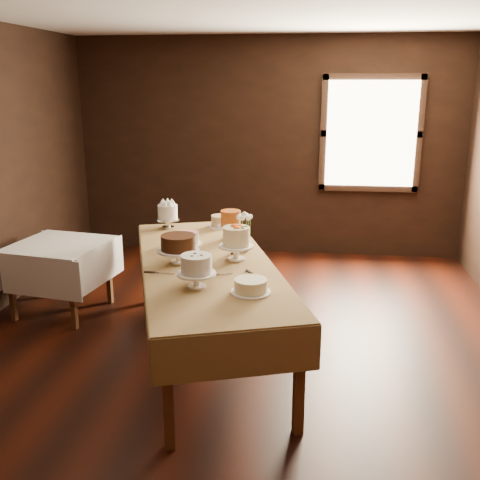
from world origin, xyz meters
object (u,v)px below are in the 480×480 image
Objects in this scene: cake_speckled at (221,222)px; cake_server_b at (256,277)px; cake_server_d at (238,249)px; flower_vase at (244,244)px; cake_chocolate at (179,250)px; cake_swirl at (197,273)px; display_table at (207,269)px; cake_meringue at (168,217)px; cake_server_a at (223,274)px; cake_server_e at (165,273)px; cake_lattice at (187,239)px; side_table at (59,251)px; cake_flowers at (236,245)px; cake_cream at (251,286)px; cake_caramel at (231,226)px; cake_server_c at (193,252)px.

cake_speckled reaches higher than cake_server_b.
cake_server_d is 1.96× the size of flower_vase.
cake_swirl reaches higher than cake_chocolate.
display_table is 10.92× the size of cake_meringue.
cake_server_a and cake_server_e have the same top height.
cake_server_d is (0.03, 0.68, 0.00)m from cake_server_a.
cake_speckled is 0.84× the size of cake_swirl.
cake_server_e is (-0.04, -0.27, -0.11)m from cake_chocolate.
cake_lattice is at bearing -60.20° from cake_meringue.
side_table is 1.96m from cake_flowers.
cake_speckled reaches higher than cake_lattice.
display_table is 11.82× the size of cake_server_b.
cake_flowers is 1.29× the size of cake_server_a.
cake_lattice is at bearing -171.72° from cake_server_b.
cake_speckled is 1.83m from cake_cream.
cake_server_d is at bearing -9.91° from side_table.
cake_swirl is 0.40m from cake_cream.
flower_vase reaches higher than display_table.
cake_caramel is (0.16, -0.42, 0.06)m from cake_speckled.
cake_flowers reaches higher than cake_speckled.
side_table is at bearing -163.00° from cake_meringue.
cake_chocolate reaches higher than cake_cream.
cake_lattice is 0.24m from cake_server_c.
cake_speckled is 0.46m from cake_caramel.
cake_caramel is at bearing -69.16° from cake_speckled.
cake_lattice is at bearing -107.20° from cake_speckled.
cake_caramel is 1.08m from cake_server_b.
cake_flowers is (0.14, -0.61, 0.00)m from cake_caramel.
cake_meringue is 1.08× the size of cake_server_d.
cake_flowers reaches higher than cake_cream.
cake_server_d is 1.00× the size of cake_server_e.
cake_flowers is (0.23, 0.08, 0.19)m from display_table.
cake_swirl is at bearing -105.90° from cake_flowers.
cake_server_e is at bearing -109.28° from cake_caramel.
cake_swirl is (0.31, -1.05, 0.06)m from cake_lattice.
cake_server_e is at bearing -128.41° from flower_vase.
cake_meringue reaches higher than cake_server_a.
cake_swirl reaches higher than cake_server_a.
cake_server_c is (-0.40, 0.17, -0.12)m from cake_flowers.
cake_server_d is (0.43, 0.44, -0.11)m from cake_chocolate.
flower_vase reaches higher than side_table.
cake_server_c reaches higher than side_table.
flower_vase is at bearing -12.83° from cake_lattice.
cake_meringue is 0.87× the size of cake_cream.
cake_server_c is (-0.60, 0.57, 0.00)m from cake_server_b.
cake_flowers is 1.29× the size of cake_server_d.
side_table is 2.11m from cake_swirl.
display_table is 11.82× the size of cake_server_a.
cake_flowers is at bearing 41.80° from cake_server_e.
side_table is at bearing 151.35° from cake_chocolate.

